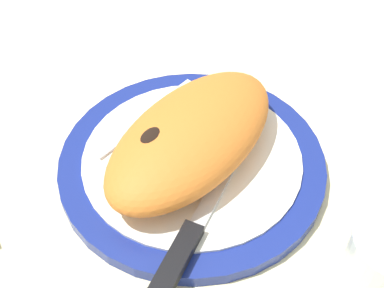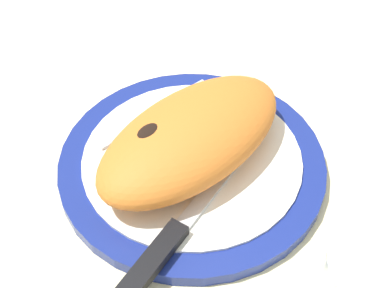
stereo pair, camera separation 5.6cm
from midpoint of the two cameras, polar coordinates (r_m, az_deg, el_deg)
ground_plane at (r=59.96cm, az=-2.67°, el=-3.66°), size 150.00×150.00×3.00cm
plate at (r=58.14cm, az=-2.75°, el=-2.16°), size 29.76×29.76×1.86cm
calzone at (r=55.40cm, az=-3.15°, el=0.97°), size 24.92×14.10×6.27cm
fork at (r=61.46cm, az=-8.83°, el=2.18°), size 16.55×3.75×0.40cm
knife at (r=50.48cm, az=-3.46°, el=-10.32°), size 23.32×5.13×1.20cm
water_glass at (r=48.50cm, az=17.20°, el=-13.66°), size 7.65×7.65×9.34cm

